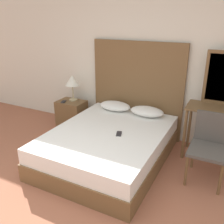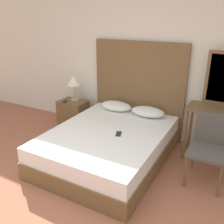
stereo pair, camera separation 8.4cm
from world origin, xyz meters
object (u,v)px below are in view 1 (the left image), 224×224
phone_on_bed (119,134)px  table_lamp (72,81)px  phone_on_nightstand (63,102)px  bed (109,145)px  vanity_desk (219,119)px  nightstand (72,114)px  chair (210,143)px

phone_on_bed → table_lamp: 1.65m
table_lamp → phone_on_nightstand: bearing=-121.0°
bed → phone_on_bed: size_ratio=12.18×
phone_on_bed → phone_on_nightstand: 1.61m
phone_on_nightstand → vanity_desk: 2.66m
nightstand → chair: 2.58m
table_lamp → chair: table_lamp is taller
chair → vanity_desk: bearing=85.7°
table_lamp → phone_on_bed: bearing=-31.7°
nightstand → chair: chair is taller
bed → phone_on_bed: (0.18, -0.03, 0.24)m
nightstand → vanity_desk: 2.59m
phone_on_nightstand → bed: bearing=-26.3°
vanity_desk → chair: 0.54m
bed → table_lamp: table_lamp is taller
table_lamp → chair: bearing=-13.3°
chair → nightstand: bearing=168.3°
phone_on_bed → nightstand: 1.58m
chair → table_lamp: bearing=166.7°
bed → chair: size_ratio=2.33×
bed → chair: 1.38m
phone_on_bed → nightstand: nightstand is taller
bed → vanity_desk: (1.37, 0.72, 0.41)m
phone_on_bed → nightstand: size_ratio=0.32×
nightstand → vanity_desk: bearing=-0.1°
phone_on_bed → table_lamp: (-1.36, 0.84, 0.40)m
table_lamp → vanity_desk: size_ratio=0.52×
nightstand → phone_on_nightstand: 0.29m
table_lamp → chair: size_ratio=0.55×
phone_on_bed → chair: size_ratio=0.19×
bed → vanity_desk: 1.61m
bed → vanity_desk: bearing=27.8°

